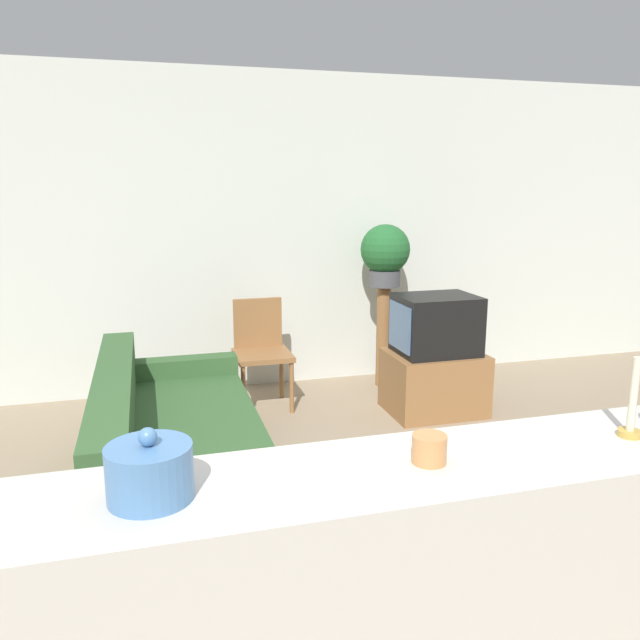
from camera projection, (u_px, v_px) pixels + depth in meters
wall_back at (222, 234)px, 5.30m from camera, size 9.00×0.06×2.70m
couch at (175, 452)px, 3.57m from camera, size 0.91×2.07×0.75m
tv_stand at (434, 382)px, 4.91m from camera, size 0.72×0.56×0.48m
television at (435, 324)px, 4.81m from camera, size 0.61×0.47×0.45m
wooden_chair at (261, 347)px, 5.03m from camera, size 0.44×0.44×0.86m
plant_stand at (383, 336)px, 5.52m from camera, size 0.13×0.13×0.90m
potted_plant at (385, 253)px, 5.37m from camera, size 0.43×0.43×0.54m
foreground_counter at (395, 625)px, 1.83m from camera, size 2.98×0.44×1.01m
decorative_bowl at (150, 472)px, 1.53m from camera, size 0.21×0.21×0.19m
candle_jar at (429, 449)px, 1.74m from camera, size 0.10×0.10×0.08m
candlestick at (632, 411)px, 1.91m from camera, size 0.07×0.07×0.25m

